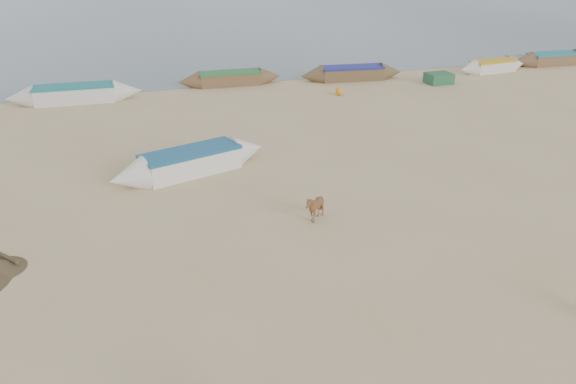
# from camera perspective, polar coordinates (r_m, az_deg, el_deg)

# --- Properties ---
(ground) EXTENTS (140.00, 140.00, 0.00)m
(ground) POSITION_cam_1_polar(r_m,az_deg,el_deg) (14.72, 5.11, -9.73)
(ground) COLOR tan
(ground) RESTS_ON ground
(calf_front) EXTENTS (0.87, 0.77, 0.94)m
(calf_front) POSITION_cam_1_polar(r_m,az_deg,el_deg) (17.73, 2.74, -1.56)
(calf_front) COLOR brown
(calf_front) RESTS_ON ground
(near_canoe) EXTENTS (6.46, 3.08, 0.92)m
(near_canoe) POSITION_cam_1_polar(r_m,az_deg,el_deg) (21.65, -9.83, 3.07)
(near_canoe) COLOR white
(near_canoe) RESTS_ON ground
(waterline_canoes) EXTENTS (54.70, 5.09, 0.94)m
(waterline_canoes) POSITION_cam_1_polar(r_m,az_deg,el_deg) (32.86, -10.14, 10.40)
(waterline_canoes) COLOR brown
(waterline_canoes) RESTS_ON ground
(beach_clutter) EXTENTS (47.20, 4.71, 0.64)m
(beach_clutter) POSITION_cam_1_polar(r_m,az_deg,el_deg) (33.04, -0.61, 10.65)
(beach_clutter) COLOR #337249
(beach_clutter) RESTS_ON ground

